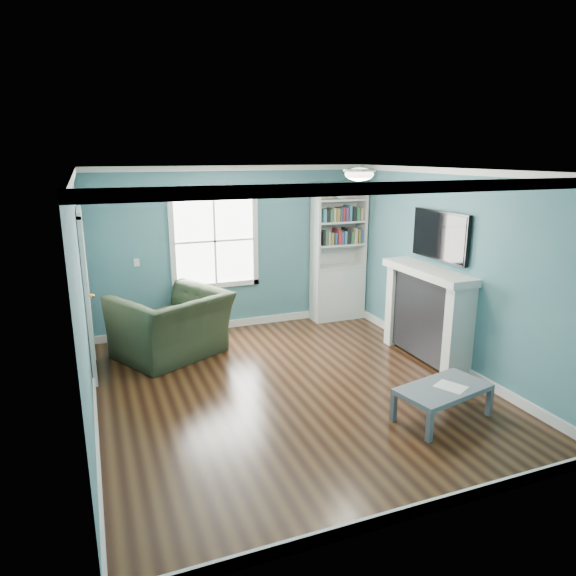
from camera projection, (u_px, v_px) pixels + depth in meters
name	position (u px, v px, depth m)	size (l,w,h in m)	color
floor	(291.00, 388.00, 6.25)	(5.00, 5.00, 0.00)	black
room_walls	(291.00, 261.00, 5.85)	(5.00, 5.00, 5.00)	#3B6C80
trim	(291.00, 291.00, 5.94)	(4.50, 5.00, 2.60)	white
window	(215.00, 241.00, 8.02)	(1.40, 0.06, 1.50)	white
bookshelf	(338.00, 266.00, 8.72)	(0.90, 0.35, 2.31)	silver
fireplace	(427.00, 315.00, 7.01)	(0.44, 1.58, 1.30)	black
tv	(440.00, 236.00, 6.77)	(0.06, 1.10, 0.65)	black
door	(86.00, 293.00, 6.46)	(0.12, 0.98, 2.17)	silver
ceiling_fixture	(359.00, 173.00, 6.02)	(0.38, 0.38, 0.15)	white
light_switch	(137.00, 262.00, 7.66)	(0.08, 0.01, 0.12)	white
recliner	(171.00, 314.00, 7.13)	(1.40, 0.91, 1.22)	#1F2D1C
coffee_table	(443.00, 391.00, 5.48)	(1.10, 0.75, 0.37)	#4E565E
paper_sheet	(451.00, 387.00, 5.46)	(0.24, 0.31, 0.00)	white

